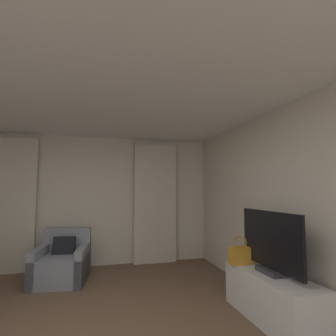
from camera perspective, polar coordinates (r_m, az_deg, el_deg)
The scene contains 9 objects.
wall_window at distance 5.60m, azimuth -17.06°, elevation -6.73°, with size 5.12×0.06×2.60m.
wall_right at distance 3.47m, azimuth 27.65°, elevation -7.72°, with size 0.06×6.12×2.60m.
ceiling at distance 2.80m, azimuth -18.64°, elevation 19.04°, with size 5.12×6.12×0.06m, color white.
curtain_left_panel at distance 5.68m, azimuth -31.21°, elevation -6.73°, with size 0.90×0.06×2.50m.
curtain_right_panel at distance 5.59m, azimuth -2.78°, elevation -7.45°, with size 0.90×0.06×2.50m.
armchair at distance 4.97m, azimuth -22.04°, elevation -18.77°, with size 0.91×0.94×0.83m.
tv_console at distance 3.60m, azimuth 21.61°, elevation -24.66°, with size 0.49×1.31×0.54m.
tv_flatscreen at distance 3.43m, azimuth 21.36°, elevation -15.05°, with size 0.20×1.06×0.72m.
handbag_primary at distance 3.78m, azimuth 15.45°, elevation -17.70°, with size 0.30×0.14×0.37m.
Camera 1 is at (0.19, -2.56, 1.51)m, focal length 28.05 mm.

